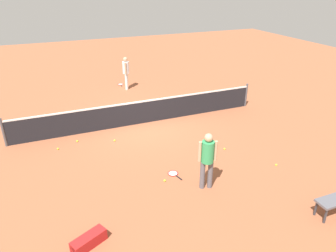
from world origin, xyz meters
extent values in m
plane|color=#9E5638|center=(0.00, 0.00, 0.00)|extent=(40.00, 40.00, 0.00)
cylinder|color=#4C4C51|center=(-5.00, 0.00, 0.54)|extent=(0.09, 0.09, 1.07)
cylinder|color=#4C4C51|center=(5.00, 0.00, 0.54)|extent=(0.09, 0.09, 1.07)
cube|color=black|center=(0.00, 0.00, 0.46)|extent=(10.00, 0.02, 0.91)
cube|color=white|center=(0.00, 0.00, 0.94)|extent=(10.00, 0.04, 0.06)
cylinder|color=#595960|center=(0.45, -4.80, 0.42)|extent=(0.17, 0.17, 0.85)
cylinder|color=#595960|center=(0.24, -4.74, 0.42)|extent=(0.17, 0.17, 0.85)
cylinder|color=#339959|center=(0.34, -4.77, 1.16)|extent=(0.42, 0.42, 0.62)
cylinder|color=tan|center=(0.55, -4.83, 1.18)|extent=(0.11, 0.11, 0.58)
cylinder|color=tan|center=(0.14, -4.71, 1.18)|extent=(0.11, 0.11, 0.58)
sphere|color=tan|center=(0.34, -4.77, 1.58)|extent=(0.29, 0.29, 0.23)
cylinder|color=white|center=(0.57, 4.35, 0.42)|extent=(0.18, 0.18, 0.85)
cylinder|color=white|center=(0.65, 4.56, 0.42)|extent=(0.18, 0.18, 0.85)
cylinder|color=white|center=(0.61, 4.45, 1.16)|extent=(0.43, 0.43, 0.62)
cylinder|color=tan|center=(0.54, 4.25, 1.18)|extent=(0.12, 0.12, 0.58)
cylinder|color=tan|center=(0.68, 4.66, 1.18)|extent=(0.12, 0.12, 0.58)
sphere|color=tan|center=(0.61, 4.45, 1.58)|extent=(0.29, 0.29, 0.23)
torus|color=red|center=(-0.25, -3.80, 0.01)|extent=(0.38, 0.38, 0.02)
cylinder|color=silver|center=(-0.25, -3.80, 0.01)|extent=(0.33, 0.33, 0.00)
cylinder|color=black|center=(-0.17, -4.08, 0.02)|extent=(0.10, 0.28, 0.03)
torus|color=red|center=(0.47, 5.32, 0.01)|extent=(0.33, 0.33, 0.02)
cylinder|color=silver|center=(0.47, 5.32, 0.01)|extent=(0.28, 0.28, 0.00)
cylinder|color=black|center=(0.46, 5.03, 0.02)|extent=(0.05, 0.28, 0.03)
sphere|color=#C6E033|center=(2.94, -4.63, 0.03)|extent=(0.07, 0.07, 0.07)
sphere|color=#C6E033|center=(-1.40, -1.10, 0.03)|extent=(0.07, 0.07, 0.07)
sphere|color=#C6E033|center=(-2.66, -0.64, 0.03)|extent=(0.07, 0.07, 0.07)
sphere|color=#C6E033|center=(1.97, -3.14, 0.03)|extent=(0.07, 0.07, 0.07)
sphere|color=#C6E033|center=(-3.35, -0.96, 0.03)|extent=(0.07, 0.07, 0.07)
sphere|color=#C6E033|center=(-0.63, -4.08, 0.03)|extent=(0.07, 0.07, 0.07)
cylinder|color=#333338|center=(2.32, -7.11, 0.21)|extent=(0.06, 0.06, 0.42)
cylinder|color=#333338|center=(2.32, -6.81, 0.21)|extent=(0.06, 0.06, 0.42)
cube|color=#B21E1E|center=(-3.06, -5.68, 0.14)|extent=(0.84, 0.60, 0.28)
cylinder|color=black|center=(-3.38, -5.83, 0.14)|extent=(0.21, 0.28, 0.27)
camera|label=1|loc=(-3.38, -11.04, 5.37)|focal=33.27mm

